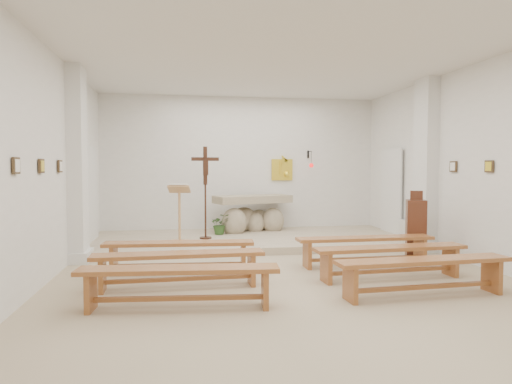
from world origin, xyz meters
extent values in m
cube|color=#CAB492|center=(0.00, 0.00, 0.00)|extent=(7.00, 10.00, 0.00)
cube|color=white|center=(-3.49, 0.00, 1.75)|extent=(0.02, 10.00, 3.50)
cube|color=white|center=(3.49, 0.00, 1.75)|extent=(0.02, 10.00, 3.50)
cube|color=white|center=(0.00, 4.99, 1.75)|extent=(7.00, 0.02, 3.50)
cube|color=silver|center=(0.00, 0.00, 3.49)|extent=(7.00, 10.00, 0.02)
cube|color=beige|center=(0.00, 3.50, 0.07)|extent=(6.98, 3.00, 0.15)
cube|color=white|center=(-3.37, 2.00, 1.75)|extent=(0.26, 0.55, 3.50)
cube|color=white|center=(3.37, 2.00, 1.75)|extent=(0.26, 0.55, 3.50)
cube|color=yellow|center=(1.05, 4.96, 1.65)|extent=(0.55, 0.04, 0.55)
cube|color=black|center=(1.75, 4.97, 2.05)|extent=(0.04, 0.02, 0.20)
cylinder|color=black|center=(1.75, 4.82, 2.12)|extent=(0.02, 0.30, 0.02)
cylinder|color=black|center=(1.75, 4.67, 1.95)|extent=(0.01, 0.01, 0.34)
sphere|color=red|center=(1.75, 4.67, 1.76)|extent=(0.11, 0.11, 0.11)
cube|color=#45331E|center=(-3.47, -0.80, 1.72)|extent=(0.03, 0.20, 0.20)
cube|color=#45331E|center=(-3.47, 0.20, 1.72)|extent=(0.03, 0.20, 0.20)
cube|color=#45331E|center=(-3.47, 1.20, 1.72)|extent=(0.03, 0.20, 0.20)
cube|color=#45331E|center=(3.47, 0.20, 1.72)|extent=(0.03, 0.20, 0.20)
cube|color=#45331E|center=(3.47, 1.20, 1.72)|extent=(0.03, 0.20, 0.20)
cube|color=silver|center=(-3.43, 2.70, 0.27)|extent=(0.10, 0.85, 0.52)
cube|color=silver|center=(3.43, 2.70, 0.27)|extent=(0.10, 0.85, 0.52)
ellipsoid|color=#B7A68B|center=(-0.30, 4.10, 0.41)|extent=(0.60, 0.51, 0.68)
ellipsoid|color=#B7A68B|center=(0.70, 4.42, 0.39)|extent=(0.56, 0.48, 0.64)
ellipsoid|color=#B7A68B|center=(-0.01, 4.53, 0.42)|extent=(0.64, 0.55, 0.60)
ellipsoid|color=#B7A68B|center=(0.38, 4.61, 0.37)|extent=(0.52, 0.44, 0.56)
ellipsoid|color=#B7A68B|center=(0.25, 4.37, 0.34)|extent=(0.44, 0.38, 0.52)
cube|color=#B7A68B|center=(0.19, 4.40, 0.93)|extent=(1.98, 1.21, 0.18)
cube|color=tan|center=(-1.58, 2.92, 0.17)|extent=(0.42, 0.42, 0.04)
cylinder|color=tan|center=(-1.58, 2.92, 0.68)|extent=(0.05, 0.05, 1.05)
cube|color=tan|center=(-1.58, 2.90, 1.26)|extent=(0.48, 0.38, 0.17)
cube|color=white|center=(-1.59, 2.86, 1.31)|extent=(0.41, 0.31, 0.14)
cylinder|color=#391E12|center=(-1.02, 3.37, 0.17)|extent=(0.26, 0.26, 0.03)
cylinder|color=#391E12|center=(-1.02, 3.37, 0.75)|extent=(0.04, 0.04, 1.21)
cube|color=#391E12|center=(-1.02, 3.37, 1.74)|extent=(0.09, 0.07, 0.82)
cube|color=#391E12|center=(-1.02, 3.37, 1.89)|extent=(0.60, 0.17, 0.08)
cube|color=#391E12|center=(-1.01, 3.34, 1.71)|extent=(0.12, 0.07, 0.35)
imported|color=#2D5221|center=(-0.66, 3.94, 0.39)|extent=(0.51, 0.46, 0.48)
cube|color=#522817|center=(2.74, 1.21, 0.55)|extent=(0.44, 0.44, 1.10)
cube|color=#522817|center=(2.74, 1.21, 1.18)|extent=(0.22, 0.13, 0.18)
cube|color=#A05B2E|center=(-1.58, 0.81, 0.48)|extent=(2.42, 0.57, 0.05)
cube|color=#A05B2E|center=(-2.62, 0.89, 0.23)|extent=(0.09, 0.35, 0.46)
cube|color=#A05B2E|center=(-0.55, 0.73, 0.23)|extent=(0.09, 0.35, 0.46)
cube|color=#A05B2E|center=(-1.58, 0.81, 0.13)|extent=(2.01, 0.22, 0.05)
cube|color=#A05B2E|center=(1.58, 0.81, 0.48)|extent=(2.40, 0.39, 0.05)
cube|color=#A05B2E|center=(0.55, 0.81, 0.23)|extent=(0.07, 0.35, 0.46)
cube|color=#A05B2E|center=(2.62, 0.82, 0.23)|extent=(0.07, 0.35, 0.46)
cube|color=#A05B2E|center=(1.58, 0.81, 0.13)|extent=(2.01, 0.08, 0.05)
cube|color=#A05B2E|center=(-1.58, -0.15, 0.48)|extent=(2.40, 0.43, 0.05)
cube|color=#A05B2E|center=(-2.62, -0.17, 0.23)|extent=(0.07, 0.35, 0.46)
cube|color=#A05B2E|center=(-0.55, -0.13, 0.23)|extent=(0.07, 0.35, 0.46)
cube|color=#A05B2E|center=(-1.58, -0.15, 0.13)|extent=(2.01, 0.11, 0.05)
cube|color=#A05B2E|center=(1.58, -0.15, 0.48)|extent=(2.41, 0.50, 0.05)
cube|color=#A05B2E|center=(0.55, -0.20, 0.23)|extent=(0.08, 0.35, 0.46)
cube|color=#A05B2E|center=(2.62, -0.10, 0.23)|extent=(0.08, 0.35, 0.46)
cube|color=#A05B2E|center=(1.58, -0.15, 0.13)|extent=(2.01, 0.17, 0.05)
cube|color=#A05B2E|center=(-1.58, -1.11, 0.48)|extent=(2.42, 0.61, 0.05)
cube|color=#A05B2E|center=(-2.61, -1.02, 0.23)|extent=(0.10, 0.35, 0.46)
cube|color=#A05B2E|center=(-0.55, -1.21, 0.23)|extent=(0.10, 0.35, 0.46)
cube|color=#A05B2E|center=(-1.58, -1.11, 0.13)|extent=(2.01, 0.25, 0.05)
cube|color=#A05B2E|center=(1.58, -1.11, 0.48)|extent=(2.41, 0.50, 0.05)
cube|color=#A05B2E|center=(0.55, -1.17, 0.23)|extent=(0.08, 0.35, 0.46)
cube|color=#A05B2E|center=(2.62, -1.06, 0.23)|extent=(0.08, 0.35, 0.46)
cube|color=#A05B2E|center=(1.58, -1.11, 0.13)|extent=(2.01, 0.17, 0.05)
camera|label=1|loc=(-1.56, -6.58, 1.69)|focal=32.00mm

